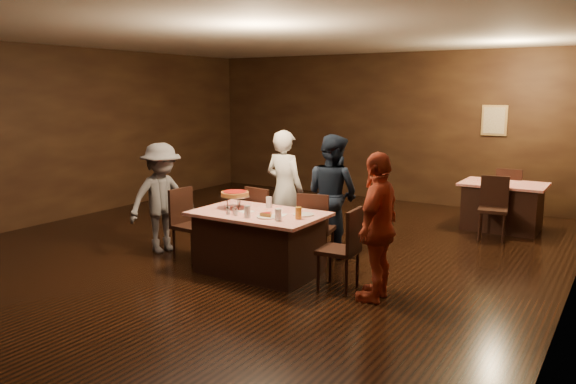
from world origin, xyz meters
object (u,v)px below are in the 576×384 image
object	(u,v)px
diner_white_jacket	(285,190)
chair_back_near	(493,208)
glass_front_left	(247,212)
chair_far_left	(266,220)
back_table	(502,206)
glass_front_right	(278,215)
diner_grey_knit	(162,198)
glass_amber	(298,213)
diner_navy_hoodie	(332,195)
plate_empty	(303,215)
chair_end_left	(192,225)
chair_back_far	(510,195)
chair_end_right	(338,249)
chair_far_right	(317,227)
glass_back	(269,202)
main_table	(259,243)
diner_red_shirt	(378,227)
pizza_stand	(235,194)

from	to	relation	value
diner_white_jacket	chair_back_near	bearing A→B (deg)	-133.55
glass_front_left	chair_far_left	bearing A→B (deg)	113.20
back_table	diner_white_jacket	bearing A→B (deg)	-131.11
glass_front_left	glass_front_right	bearing A→B (deg)	7.13
diner_grey_knit	glass_amber	size ratio (longest dim) A/B	10.96
diner_grey_knit	glass_amber	distance (m)	2.29
diner_navy_hoodie	glass_front_right	world-z (taller)	diner_navy_hoodie
plate_empty	chair_end_left	bearing A→B (deg)	-174.81
chair_far_left	diner_navy_hoodie	xyz separation A→B (m)	(0.77, 0.49, 0.36)
diner_grey_knit	glass_front_left	bearing A→B (deg)	-84.43
chair_back_far	diner_white_jacket	world-z (taller)	diner_white_jacket
chair_end_right	chair_back_far	world-z (taller)	same
chair_back_near	glass_front_right	size ratio (longest dim) A/B	6.79
chair_far_left	chair_far_right	size ratio (longest dim) A/B	1.00
glass_front_left	glass_back	distance (m)	0.61
chair_far_left	diner_navy_hoodie	bearing A→B (deg)	-139.63
diner_white_jacket	diner_navy_hoodie	distance (m)	0.72
back_table	glass_amber	world-z (taller)	glass_amber
chair_back_near	glass_front_left	xyz separation A→B (m)	(-2.04, -3.53, 0.37)
main_table	glass_back	distance (m)	0.55
chair_end_right	glass_amber	bearing A→B (deg)	-88.53
chair_far_left	chair_back_near	size ratio (longest dim) A/B	1.00
chair_far_left	chair_back_near	bearing A→B (deg)	-127.44
glass_front_left	glass_amber	distance (m)	0.60
main_table	glass_amber	distance (m)	0.75
main_table	diner_red_shirt	bearing A→B (deg)	-2.03
chair_far_left	chair_end_left	size ratio (longest dim) A/B	1.00
chair_end_right	diner_grey_knit	xyz separation A→B (m)	(-2.78, 0.06, 0.29)
chair_far_right	diner_red_shirt	world-z (taller)	diner_red_shirt
main_table	chair_back_near	bearing A→B (deg)	57.13
chair_far_right	glass_front_left	distance (m)	1.17
chair_far_left	chair_back_far	bearing A→B (deg)	-115.70
chair_end_right	glass_back	bearing A→B (deg)	-108.86
diner_white_jacket	diner_red_shirt	distance (m)	2.28
diner_navy_hoodie	plate_empty	distance (m)	1.11
chair_far_left	glass_front_right	distance (m)	1.36
main_table	chair_end_left	distance (m)	1.10
glass_front_left	chair_end_right	bearing A→B (deg)	15.95
main_table	glass_amber	size ratio (longest dim) A/B	11.43
main_table	diner_white_jacket	size ratio (longest dim) A/B	0.94
chair_back_far	glass_back	world-z (taller)	chair_back_far
diner_red_shirt	glass_front_right	bearing A→B (deg)	-84.20
pizza_stand	chair_end_right	bearing A→B (deg)	-1.91
main_table	diner_white_jacket	distance (m)	1.28
chair_far_left	main_table	bearing A→B (deg)	125.72
main_table	chair_end_left	xyz separation A→B (m)	(-1.10, 0.00, 0.09)
back_table	chair_back_far	size ratio (longest dim) A/B	1.37
back_table	chair_back_near	world-z (taller)	chair_back_near
diner_grey_knit	back_table	bearing A→B (deg)	-27.04
plate_empty	glass_back	size ratio (longest dim) A/B	1.79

